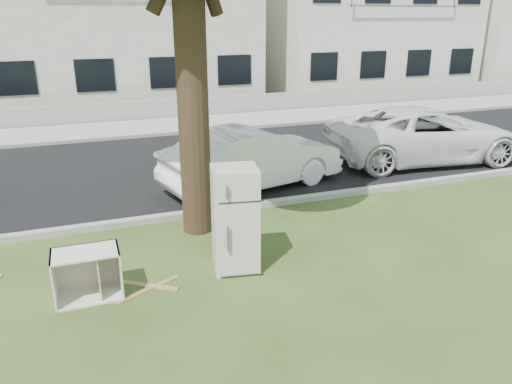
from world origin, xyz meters
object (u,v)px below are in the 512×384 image
object	(u,v)px
cabinet	(87,274)
car_right	(425,134)
car_center	(253,158)
fridge	(235,219)

from	to	relation	value
cabinet	car_right	distance (m)	9.79
car_center	car_right	distance (m)	5.11
car_center	car_right	size ratio (longest dim) A/B	0.80
cabinet	car_right	size ratio (longest dim) A/B	0.17
cabinet	car_center	size ratio (longest dim) A/B	0.22
car_center	cabinet	bearing A→B (deg)	120.62
fridge	car_center	xyz separation A→B (m)	(1.58, 3.56, -0.13)
cabinet	car_center	distance (m)	5.27
car_center	car_right	xyz separation A→B (m)	(5.09, 0.47, 0.04)
fridge	car_right	bearing A→B (deg)	41.63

